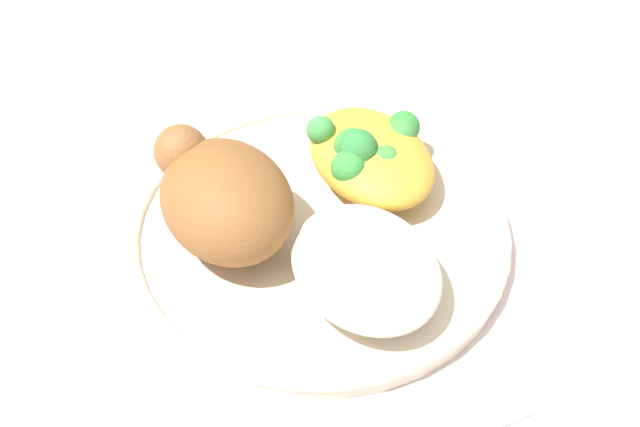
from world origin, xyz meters
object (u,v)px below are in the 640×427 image
object	(u,v)px
plate	(320,231)
mac_cheese_with_broccoli	(370,154)
roasted_chicken	(223,197)
rice_pile	(371,265)

from	to	relation	value
plate	mac_cheese_with_broccoli	bearing A→B (deg)	-63.57
roasted_chicken	mac_cheese_with_broccoli	world-z (taller)	roasted_chicken
plate	rice_pile	bearing A→B (deg)	-176.23
roasted_chicken	rice_pile	size ratio (longest dim) A/B	1.05
roasted_chicken	mac_cheese_with_broccoli	distance (m)	0.11
rice_pile	mac_cheese_with_broccoli	distance (m)	0.10
plate	rice_pile	distance (m)	0.07
plate	mac_cheese_with_broccoli	xyz separation A→B (m)	(0.03, -0.05, 0.03)
plate	mac_cheese_with_broccoli	size ratio (longest dim) A/B	2.38
plate	rice_pile	world-z (taller)	rice_pile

